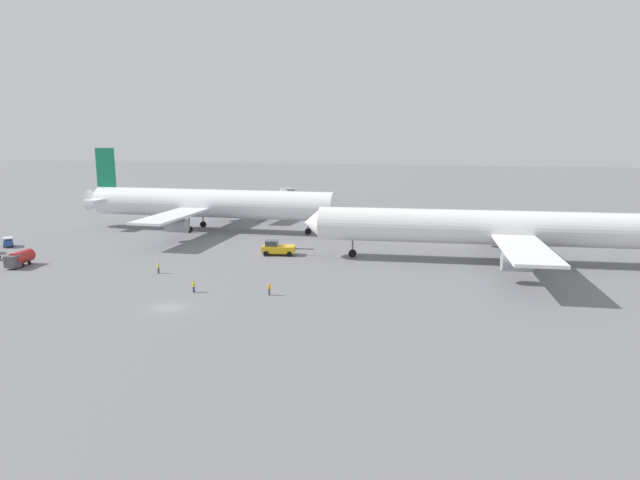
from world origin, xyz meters
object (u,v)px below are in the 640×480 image
at_px(gse_baggage_cart_near_cluster, 8,242).
at_px(pushback_tug, 278,248).
at_px(airliner_being_pushed, 495,228).
at_px(airliner_at_gate_left, 210,204).
at_px(jet_bridge, 275,199).
at_px(gse_fuel_bowser_stubby, 19,258).
at_px(ground_crew_wing_walker_right, 194,286).
at_px(ground_crew_ramp_agent_by_cones, 269,289).
at_px(ground_crew_marshaller_foreground, 158,268).

bearing_deg(gse_baggage_cart_near_cluster, pushback_tug, 4.18).
relative_size(airliner_being_pushed, pushback_tug, 6.95).
bearing_deg(pushback_tug, airliner_being_pushed, 3.32).
xyz_separation_m(airliner_at_gate_left, jet_bridge, (7.98, 21.53, -1.28)).
xyz_separation_m(gse_fuel_bowser_stubby, ground_crew_wing_walker_right, (32.46, -7.50, -0.54)).
height_order(pushback_tug, ground_crew_ramp_agent_by_cones, pushback_tug).
distance_m(ground_crew_marshaller_foreground, jet_bridge, 57.55).
height_order(gse_baggage_cart_near_cluster, ground_crew_ramp_agent_by_cones, gse_baggage_cart_near_cluster).
xyz_separation_m(ground_crew_wing_walker_right, ground_crew_marshaller_foreground, (-9.37, 8.22, 0.03)).
relative_size(airliner_at_gate_left, ground_crew_wing_walker_right, 37.38).
xyz_separation_m(gse_baggage_cart_near_cluster, ground_crew_wing_walker_right, (45.63, -20.39, -0.06)).
relative_size(airliner_at_gate_left, airliner_being_pushed, 0.94).
bearing_deg(ground_crew_marshaller_foreground, jet_bridge, 88.97).
relative_size(ground_crew_wing_walker_right, ground_crew_marshaller_foreground, 0.96).
relative_size(airliner_being_pushed, gse_fuel_bowser_stubby, 12.33).
bearing_deg(ground_crew_wing_walker_right, airliner_at_gate_left, 110.30).
distance_m(airliner_at_gate_left, gse_fuel_bowser_stubby, 40.26).
xyz_separation_m(airliner_being_pushed, jet_bridge, (-48.21, 39.55, -1.11)).
bearing_deg(airliner_being_pushed, ground_crew_marshaller_foreground, -160.05).
bearing_deg(ground_crew_wing_walker_right, ground_crew_ramp_agent_by_cones, 4.56).
distance_m(airliner_at_gate_left, gse_baggage_cart_near_cluster, 38.02).
relative_size(ground_crew_wing_walker_right, ground_crew_ramp_agent_by_cones, 0.94).
relative_size(gse_baggage_cart_near_cluster, jet_bridge, 0.13).
height_order(gse_baggage_cart_near_cluster, ground_crew_marshaller_foreground, gse_baggage_cart_near_cluster).
distance_m(gse_fuel_bowser_stubby, jet_bridge, 63.03).
bearing_deg(airliner_at_gate_left, airliner_being_pushed, -17.79).
distance_m(pushback_tug, jet_bridge, 43.64).
bearing_deg(gse_fuel_bowser_stubby, ground_crew_marshaller_foreground, 1.80).
distance_m(pushback_tug, ground_crew_wing_walker_right, 24.44).
xyz_separation_m(airliner_being_pushed, ground_crew_marshaller_foreground, (-49.24, -17.88, -4.73)).
xyz_separation_m(gse_fuel_bowser_stubby, ground_crew_ramp_agent_by_cones, (42.49, -6.70, -0.49)).
relative_size(ground_crew_wing_walker_right, jet_bridge, 0.06).
bearing_deg(pushback_tug, airliner_at_gate_left, 135.88).
distance_m(pushback_tug, ground_crew_marshaller_foreground, 20.97).
relative_size(airliner_at_gate_left, gse_fuel_bowser_stubby, 11.62).
height_order(gse_fuel_bowser_stubby, jet_bridge, jet_bridge).
xyz_separation_m(airliner_at_gate_left, ground_crew_ramp_agent_by_cones, (26.35, -43.32, -4.87)).
distance_m(gse_baggage_cart_near_cluster, ground_crew_marshaller_foreground, 38.24).
xyz_separation_m(ground_crew_marshaller_foreground, jet_bridge, (1.03, 57.43, 3.62)).
height_order(airliner_being_pushed, pushback_tug, airliner_being_pushed).
distance_m(pushback_tug, gse_baggage_cart_near_cluster, 50.15).
distance_m(gse_baggage_cart_near_cluster, jet_bridge, 58.75).
distance_m(airliner_being_pushed, ground_crew_ramp_agent_by_cones, 39.40).
height_order(gse_fuel_bowser_stubby, ground_crew_marshaller_foreground, gse_fuel_bowser_stubby).
bearing_deg(gse_baggage_cart_near_cluster, ground_crew_wing_walker_right, -24.08).
bearing_deg(gse_fuel_bowser_stubby, ground_crew_wing_walker_right, -13.00).
height_order(airliner_at_gate_left, ground_crew_marshaller_foreground, airliner_at_gate_left).
bearing_deg(pushback_tug, jet_bridge, 107.01).
distance_m(airliner_at_gate_left, ground_crew_ramp_agent_by_cones, 50.94).
distance_m(airliner_at_gate_left, airliner_being_pushed, 59.01).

